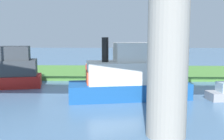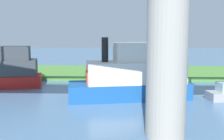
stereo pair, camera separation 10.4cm
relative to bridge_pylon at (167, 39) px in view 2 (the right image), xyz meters
The scene contains 6 objects.
ground_plane 18.16m from the bridge_pylon, 83.08° to the right, with size 160.00×160.00×0.00m, color #4C7093.
grassy_bank 23.88m from the bridge_pylon, 84.85° to the right, with size 80.00×12.00×0.50m, color #4C8438.
bridge_pylon is the anchor object (origin of this frame).
person_on_bank 21.34m from the bridge_pylon, 70.93° to the right, with size 0.40×0.40×1.39m.
mooring_post 19.14m from the bridge_pylon, 89.14° to the right, with size 0.20×0.20×0.97m, color brown.
pontoon_yellow 9.55m from the bridge_pylon, 80.78° to the right, with size 10.76×5.23×5.27m.
Camera 2 is at (0.26, 31.63, 5.52)m, focal length 43.45 mm.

